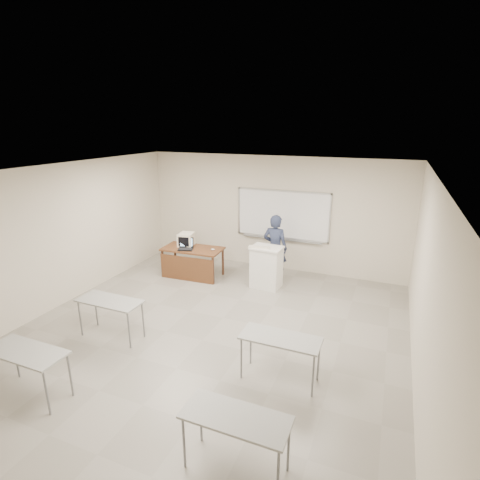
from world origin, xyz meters
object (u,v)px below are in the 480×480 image
at_px(whiteboard, 283,215).
at_px(laptop, 187,247).
at_px(presenter, 275,248).
at_px(podium, 266,267).
at_px(crt_monitor, 186,239).
at_px(mouse, 213,249).
at_px(keyboard, 259,247).
at_px(instructor_desk, 191,257).

xyz_separation_m(whiteboard, laptop, (-2.05, -1.48, -0.67)).
relative_size(whiteboard, presenter, 1.47).
bearing_deg(laptop, whiteboard, 16.02).
xyz_separation_m(podium, crt_monitor, (-2.21, 0.06, 0.41)).
bearing_deg(whiteboard, crt_monitor, -150.73).
bearing_deg(crt_monitor, podium, -11.54).
xyz_separation_m(mouse, presenter, (1.47, 0.48, 0.07)).
height_order(podium, crt_monitor, crt_monitor).
distance_m(crt_monitor, laptop, 0.31).
distance_m(crt_monitor, keyboard, 2.07).
distance_m(podium, laptop, 2.09).
bearing_deg(keyboard, whiteboard, 75.78).
bearing_deg(presenter, keyboard, 72.92).
xyz_separation_m(instructor_desk, podium, (1.96, 0.18, -0.05)).
height_order(whiteboard, mouse, whiteboard).
relative_size(podium, mouse, 9.63).
bearing_deg(whiteboard, mouse, -136.90).
bearing_deg(instructor_desk, keyboard, -0.91).
relative_size(crt_monitor, keyboard, 0.85).
bearing_deg(presenter, laptop, 19.65).
xyz_separation_m(whiteboard, crt_monitor, (-2.20, -1.23, -0.56)).
distance_m(keyboard, presenter, 0.65).
relative_size(whiteboard, mouse, 23.69).
distance_m(instructor_desk, keyboard, 1.87).
bearing_deg(mouse, presenter, -2.62).
distance_m(whiteboard, instructor_desk, 2.61).
distance_m(laptop, keyboard, 1.92).
distance_m(podium, keyboard, 0.55).
distance_m(whiteboard, laptop, 2.61).
relative_size(podium, presenter, 0.60).
bearing_deg(podium, laptop, -171.23).
height_order(whiteboard, instructor_desk, whiteboard).
bearing_deg(instructor_desk, presenter, 15.01).
distance_m(instructor_desk, mouse, 0.61).
height_order(instructor_desk, crt_monitor, crt_monitor).
bearing_deg(keyboard, mouse, 166.63).
relative_size(laptop, keyboard, 0.74).
height_order(crt_monitor, mouse, crt_monitor).
bearing_deg(crt_monitor, laptop, -68.78).
distance_m(mouse, presenter, 1.55).
xyz_separation_m(whiteboard, presenter, (0.07, -0.82, -0.64)).
height_order(podium, laptop, laptop).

